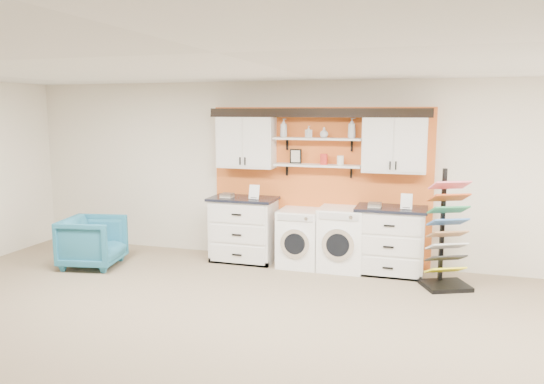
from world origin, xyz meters
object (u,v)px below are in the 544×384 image
(base_cabinet_left, at_px, (244,229))
(washer, at_px, (300,238))
(base_cabinet_right, at_px, (390,240))
(armchair, at_px, (93,242))
(sample_rack, at_px, (446,250))
(dryer, at_px, (342,239))

(base_cabinet_left, xyz_separation_m, washer, (0.92, -0.00, -0.07))
(base_cabinet_right, height_order, washer, base_cabinet_right)
(base_cabinet_left, height_order, washer, base_cabinet_left)
(washer, xyz_separation_m, armchair, (-3.00, -0.97, -0.06))
(base_cabinet_right, relative_size, sample_rack, 0.63)
(base_cabinet_right, xyz_separation_m, armchair, (-4.34, -0.97, -0.11))
(washer, height_order, dryer, dryer)
(base_cabinet_left, xyz_separation_m, armchair, (-2.08, -0.97, -0.12))
(dryer, distance_m, sample_rack, 1.52)
(dryer, bearing_deg, base_cabinet_right, 0.27)
(sample_rack, bearing_deg, dryer, 139.77)
(armchair, bearing_deg, washer, -82.28)
(base_cabinet_right, distance_m, dryer, 0.71)
(base_cabinet_left, bearing_deg, dryer, -0.12)
(armchair, bearing_deg, base_cabinet_right, -87.54)
(base_cabinet_left, bearing_deg, armchair, -155.04)
(dryer, height_order, armchair, dryer)
(washer, distance_m, dryer, 0.64)
(washer, distance_m, armchair, 3.15)
(armchair, bearing_deg, dryer, -85.24)
(base_cabinet_left, bearing_deg, washer, -0.21)
(washer, distance_m, sample_rack, 2.14)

